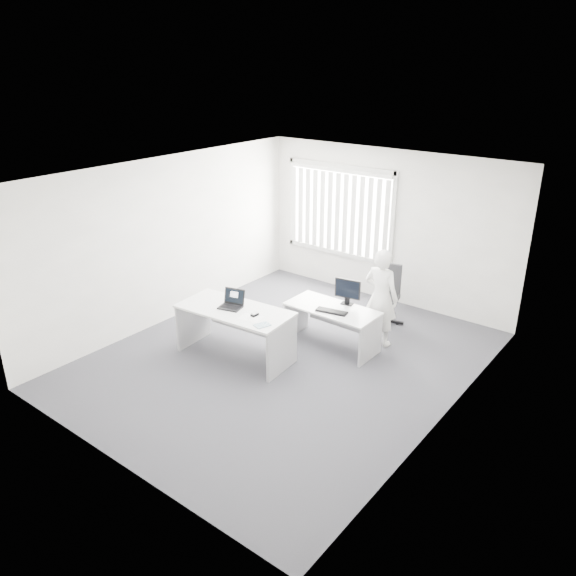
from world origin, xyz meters
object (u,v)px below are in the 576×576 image
Objects in this scene: desk_far at (332,318)px; office_chair at (385,304)px; person at (381,297)px; monitor at (348,292)px; laptop at (230,300)px; desk_near at (235,322)px.

office_chair is at bearing 80.94° from desk_far.
person is at bearing 46.27° from desk_far.
laptop is at bearing -139.01° from monitor.
monitor is (1.07, 1.43, 0.30)m from desk_near.
person is at bearing 43.84° from desk_near.
desk_far is at bearing 46.78° from person.
office_chair is 1.20m from monitor.
person reaches higher than laptop.
desk_near is 1.52m from desk_far.
person is (1.50, 1.72, 0.22)m from desk_near.
office_chair is at bearing -66.62° from person.
person is 3.78× the size of monitor.
monitor reaches higher than laptop.
laptop is (-1.26, -2.50, 0.61)m from office_chair.
person is at bearing 32.83° from laptop.
laptop is (-1.58, -1.74, 0.13)m from person.
desk_near is at bearing -128.88° from desk_far.
office_chair is at bearing 48.28° from laptop.
monitor is at bearing 68.17° from desk_far.
desk_near is 4.30× the size of monitor.
desk_far is 1.35m from office_chair.
monitor reaches higher than desk_far.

